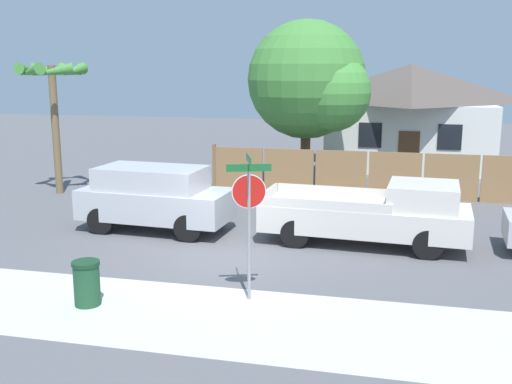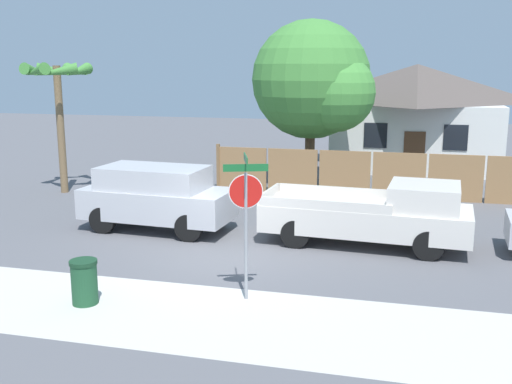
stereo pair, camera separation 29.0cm
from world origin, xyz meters
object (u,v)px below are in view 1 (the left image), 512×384
(palm_tree, at_px, (52,82))
(red_suv, at_px, (155,196))
(oak_tree, at_px, (312,82))
(orange_pickup, at_px, (374,214))
(house, at_px, (409,113))
(stop_sign, at_px, (249,203))
(trash_bin, at_px, (87,283))

(palm_tree, relative_size, red_suv, 1.08)
(oak_tree, height_order, red_suv, oak_tree)
(palm_tree, distance_m, red_suv, 7.68)
(red_suv, distance_m, orange_pickup, 6.35)
(palm_tree, bearing_deg, oak_tree, 22.59)
(house, distance_m, red_suv, 16.04)
(stop_sign, bearing_deg, palm_tree, 118.47)
(palm_tree, height_order, stop_sign, palm_tree)
(red_suv, xyz_separation_m, orange_pickup, (6.35, -0.02, -0.16))
(red_suv, relative_size, stop_sign, 1.49)
(trash_bin, bearing_deg, stop_sign, 18.63)
(palm_tree, relative_size, orange_pickup, 0.87)
(stop_sign, bearing_deg, red_suv, 111.59)
(palm_tree, height_order, red_suv, palm_tree)
(house, relative_size, oak_tree, 1.22)
(house, height_order, palm_tree, palm_tree)
(oak_tree, relative_size, trash_bin, 7.11)
(house, bearing_deg, stop_sign, -100.39)
(oak_tree, bearing_deg, orange_pickup, -70.15)
(house, relative_size, stop_sign, 2.66)
(house, xyz_separation_m, stop_sign, (-3.43, -18.73, -0.47))
(palm_tree, xyz_separation_m, orange_pickup, (11.99, -4.15, -3.32))
(orange_pickup, distance_m, trash_bin, 7.88)
(oak_tree, bearing_deg, red_suv, -113.69)
(house, height_order, red_suv, house)
(house, relative_size, palm_tree, 1.65)
(trash_bin, bearing_deg, oak_tree, 79.00)
(trash_bin, bearing_deg, house, 71.65)
(oak_tree, relative_size, stop_sign, 2.17)
(red_suv, distance_m, trash_bin, 5.73)
(house, relative_size, orange_pickup, 1.43)
(red_suv, distance_m, stop_sign, 6.15)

